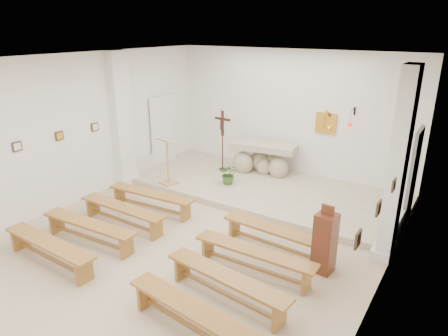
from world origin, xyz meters
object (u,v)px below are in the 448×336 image
Objects in this scene: bench_right_third at (227,281)px; bench_left_fourth at (49,247)px; lectern at (167,161)px; bench_right_front at (277,235)px; altar at (262,160)px; bench_right_fourth at (192,314)px; bench_left_second at (122,211)px; bench_right_second at (254,256)px; crucifix_stand at (222,136)px; bench_left_third at (89,228)px; donation_pedestal at (325,243)px; bench_left_front at (151,197)px.

bench_right_third is 3.31m from bench_left_fourth.
lectern is 0.57× the size of bench_right_front.
lectern is 3.96m from bench_right_front.
lectern is 4.80m from bench_right_third.
bench_right_front is at bearing -66.69° from altar.
bench_right_third is 1.00× the size of bench_right_fourth.
lectern is (-1.66, -2.11, 0.27)m from altar.
bench_right_second is (3.19, 0.00, 0.00)m from bench_left_second.
crucifix_stand reaches higher than bench_right_second.
lectern reaches higher than bench_left_third.
bench_right_third is at bearing -76.32° from altar.
bench_right_front is 1.00× the size of bench_right_second.
bench_right_third is (-0.97, -1.60, -0.21)m from donation_pedestal.
bench_right_second is 3.64m from bench_left_fourth.
bench_left_front is at bearing 157.04° from bench_right_third.
bench_left_third is 1.00× the size of bench_left_fourth.
altar is 1.10× the size of crucifix_stand.
bench_left_front is at bearing 163.53° from bench_right_second.
bench_left_third is (-3.19, -1.75, 0.00)m from bench_right_front.
altar is 5.51m from bench_right_third.
bench_right_third is 0.87m from bench_right_fourth.
crucifix_stand reaches higher than lectern.
bench_right_third and bench_right_fourth have the same top height.
altar is at bearing 75.55° from bench_left_second.
bench_right_front and bench_right_fourth have the same top height.
donation_pedestal is 4.23m from bench_left_second.
bench_right_fourth is at bearing -84.24° from bench_right_third.
lectern is 4.91m from donation_pedestal.
bench_right_third is (2.08, -5.10, -0.16)m from altar.
bench_left_third and bench_left_fourth have the same top height.
altar reaches higher than bench_right_fourth.
donation_pedestal is (3.05, -3.50, 0.05)m from altar.
bench_left_second and bench_right_third have the same top height.
bench_left_fourth is at bearing -94.30° from bench_left_front.
bench_left_front is at bearing -56.10° from lectern.
bench_right_third is (3.19, -0.87, 0.00)m from bench_left_second.
altar reaches higher than bench_right_front.
bench_left_front is at bearing -177.33° from bench_right_front.
altar is 1.30m from crucifix_stand.
bench_right_fourth is at bearing -43.71° from bench_left_front.
bench_right_fourth is (3.19, 0.00, 0.00)m from bench_left_fourth.
altar reaches higher than bench_right_second.
bench_left_front is (-0.06, -2.91, -0.79)m from crucifix_stand.
bench_right_third is (-0.00, -1.75, 0.00)m from bench_right_front.
bench_right_second is 0.99× the size of bench_right_third.
bench_right_third is (3.74, -2.99, -0.42)m from lectern.
bench_left_third is at bearing -89.75° from bench_left_second.
bench_left_front is 2.62m from bench_left_fourth.
bench_left_fourth is at bearing -158.92° from bench_right_third.
bench_left_fourth is at bearing -85.20° from crucifix_stand.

